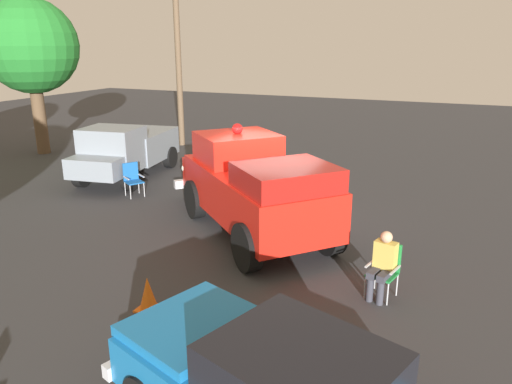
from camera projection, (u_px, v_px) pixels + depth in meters
name	position (u px, v px, depth m)	size (l,w,h in m)	color
ground_plane	(267.00, 227.00, 12.49)	(60.00, 60.00, 0.00)	#333335
vintage_fire_truck	(252.00, 185.00, 11.91)	(5.88, 5.59, 2.59)	black
parked_pickup	(127.00, 149.00, 16.84)	(2.65, 5.03, 1.90)	black
lawn_chair_near_truck	(385.00, 266.00, 9.00)	(0.61, 0.60, 1.02)	#B7BABF
lawn_chair_spare	(132.00, 177.00, 14.92)	(0.68, 0.68, 1.02)	#B7BABF
spectator_seated	(383.00, 263.00, 8.87)	(0.49, 0.61, 1.29)	#383842
oak_tree_right	(30.00, 47.00, 19.53)	(3.80, 3.80, 6.32)	brown
utility_pole	(178.00, 64.00, 21.39)	(0.74, 1.62, 6.99)	brown
traffic_cone	(148.00, 294.00, 8.55)	(0.40, 0.40, 0.64)	orange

